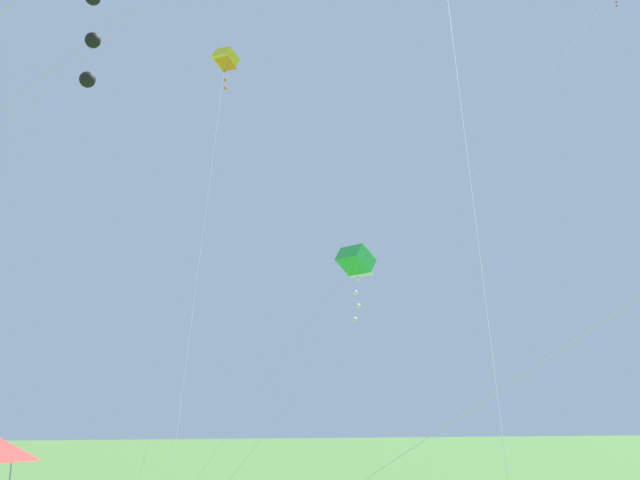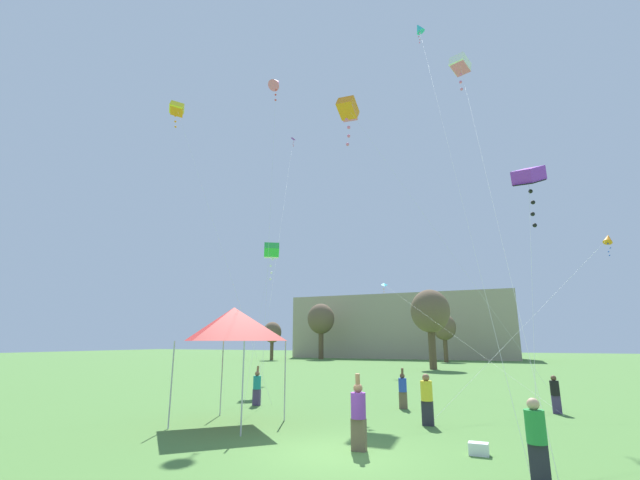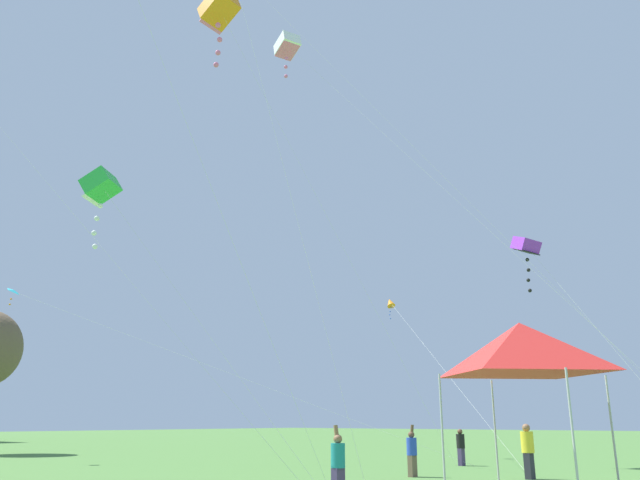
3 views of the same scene
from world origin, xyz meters
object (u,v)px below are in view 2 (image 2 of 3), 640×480
(kite_purple_delta_9, at_px, (293,143))
(kite_purple_box_4, at_px, (529,177))
(person_black_shirt, at_px, (555,393))
(kite_green_box_0, at_px, (272,251))
(person_teal_shirt, at_px, (257,386))
(kite_pink_diamond_1, at_px, (276,83))
(kite_orange_diamond_6, at_px, (607,239))
(kite_yellow_box_3, at_px, (177,109))
(festival_tent, at_px, (234,324))
(cooler_box, at_px, (479,449))
(person_blue_shirt, at_px, (403,389))
(person_green_shirt, at_px, (537,438))
(person_yellow_shirt, at_px, (427,397))
(kite_orange_box_5, at_px, (348,109))
(kite_white_box_2, at_px, (460,65))
(kite_cyan_delta_8, at_px, (386,286))
(person_purple_shirt, at_px, (358,413))
(kite_cyan_diamond_7, at_px, (419,29))

(kite_purple_delta_9, bearing_deg, kite_purple_box_4, -47.15)
(person_black_shirt, xyz_separation_m, kite_green_box_0, (-15.89, 3.88, 8.09))
(person_teal_shirt, height_order, kite_pink_diamond_1, kite_pink_diamond_1)
(person_teal_shirt, xyz_separation_m, kite_orange_diamond_6, (16.42, 8.62, 7.40))
(kite_green_box_0, xyz_separation_m, kite_yellow_box_3, (-5.66, -3.98, 9.86))
(festival_tent, height_order, kite_purple_delta_9, kite_purple_delta_9)
(cooler_box, bearing_deg, person_blue_shirt, 116.79)
(person_green_shirt, relative_size, person_blue_shirt, 1.00)
(kite_orange_diamond_6, bearing_deg, person_yellow_shirt, -128.50)
(person_blue_shirt, height_order, kite_orange_box_5, kite_orange_box_5)
(kite_orange_box_5, bearing_deg, festival_tent, -92.17)
(person_black_shirt, distance_m, kite_green_box_0, 18.24)
(person_teal_shirt, height_order, kite_purple_delta_9, kite_purple_delta_9)
(kite_white_box_2, bearing_deg, kite_yellow_box_3, -157.07)
(kite_orange_diamond_6, bearing_deg, kite_purple_delta_9, 150.80)
(kite_white_box_2, xyz_separation_m, kite_orange_box_5, (-7.59, -2.86, -3.31))
(person_yellow_shirt, bearing_deg, person_black_shirt, -166.87)
(person_yellow_shirt, bearing_deg, person_blue_shirt, -97.88)
(kite_yellow_box_3, bearing_deg, person_yellow_shirt, -15.00)
(person_black_shirt, distance_m, person_yellow_shirt, 6.46)
(person_green_shirt, bearing_deg, cooler_box, 123.09)
(kite_white_box_2, bearing_deg, kite_cyan_delta_8, 131.45)
(person_green_shirt, bearing_deg, festival_tent, 163.56)
(kite_green_box_0, distance_m, kite_purple_delta_9, 25.01)
(person_yellow_shirt, bearing_deg, person_purple_shirt, 42.20)
(kite_green_box_0, distance_m, kite_cyan_diamond_7, 23.51)
(festival_tent, height_order, kite_cyan_delta_8, kite_cyan_delta_8)
(festival_tent, distance_m, kite_orange_diamond_6, 20.31)
(person_blue_shirt, distance_m, person_purple_shirt, 7.86)
(festival_tent, distance_m, cooler_box, 9.17)
(person_green_shirt, xyz_separation_m, person_blue_shirt, (-4.88, 9.12, -0.10))
(festival_tent, relative_size, person_purple_shirt, 2.06)
(person_green_shirt, distance_m, kite_cyan_diamond_7, 35.77)
(person_green_shirt, relative_size, kite_cyan_diamond_7, 0.06)
(festival_tent, bearing_deg, person_purple_shirt, -17.83)
(kite_green_box_0, xyz_separation_m, kite_orange_diamond_6, (19.71, 1.85, -0.65))
(person_teal_shirt, bearing_deg, person_black_shirt, -44.26)
(person_black_shirt, distance_m, kite_yellow_box_3, 28.04)
(kite_purple_box_4, xyz_separation_m, kite_cyan_delta_8, (-11.14, 21.10, -1.22))
(person_black_shirt, height_order, kite_orange_box_5, kite_orange_box_5)
(kite_cyan_diamond_7, relative_size, kite_purple_delta_9, 1.10)
(kite_purple_box_4, distance_m, kite_orange_box_5, 16.70)
(person_yellow_shirt, distance_m, kite_green_box_0, 16.34)
(kite_cyan_diamond_7, bearing_deg, person_yellow_shirt, -83.72)
(cooler_box, xyz_separation_m, person_blue_shirt, (-3.54, 7.01, 0.68))
(person_green_shirt, xyz_separation_m, kite_yellow_box_3, (-20.31, 10.21, 17.83))
(kite_orange_diamond_6, relative_size, kite_cyan_delta_8, 0.58)
(kite_cyan_diamond_7, bearing_deg, person_blue_shirt, -89.51)
(kite_white_box_2, distance_m, kite_cyan_delta_8, 19.28)
(cooler_box, bearing_deg, kite_purple_delta_9, 125.29)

